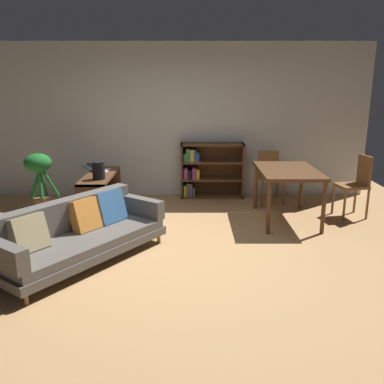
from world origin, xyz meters
TOP-DOWN VIEW (x-y plane):
  - ground_plane at (0.00, 0.00)m, footprint 8.16×8.16m
  - back_wall_panel at (0.00, 2.70)m, footprint 6.80×0.10m
  - fabric_couch at (-1.07, -0.25)m, footprint 1.86×2.15m
  - media_console at (-1.18, 1.53)m, footprint 0.42×1.30m
  - open_laptop at (-1.26, 1.82)m, footprint 0.43×0.34m
  - desk_speaker at (-1.12, 1.21)m, footprint 0.18×0.18m
  - potted_floor_plant at (-2.16, 1.61)m, footprint 0.51×0.42m
  - dining_table at (1.68, 1.19)m, footprint 0.84×1.28m
  - dining_chair_near at (1.61, 2.21)m, footprint 0.43×0.48m
  - dining_chair_far at (2.78, 1.38)m, footprint 0.47×0.45m
  - bookshelf at (0.54, 2.52)m, footprint 1.12×0.31m

SIDE VIEW (x-z plane):
  - ground_plane at x=0.00m, z-range 0.00..0.00m
  - media_console at x=-1.18m, z-range 0.00..0.63m
  - fabric_couch at x=-1.07m, z-range -0.02..0.69m
  - bookshelf at x=0.54m, z-range 0.00..0.98m
  - dining_chair_near at x=1.61m, z-range 0.06..0.93m
  - dining_chair_far at x=2.78m, z-range 0.06..1.02m
  - potted_floor_plant at x=-2.16m, z-range 0.14..1.08m
  - open_laptop at x=-1.26m, z-range 0.60..0.70m
  - dining_table at x=1.68m, z-range 0.31..1.09m
  - desk_speaker at x=-1.12m, z-range 0.63..0.89m
  - back_wall_panel at x=0.00m, z-range 0.00..2.70m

